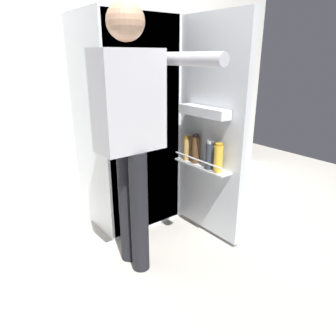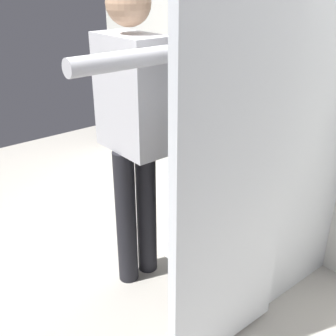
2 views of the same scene
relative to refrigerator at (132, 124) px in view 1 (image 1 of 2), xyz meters
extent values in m
plane|color=#B7B2A8|center=(-0.03, -0.51, -0.87)|extent=(6.02, 6.02, 0.00)
cube|color=silver|center=(-0.03, 0.42, 0.39)|extent=(4.40, 0.10, 2.51)
cube|color=silver|center=(-0.03, 0.05, 0.00)|extent=(0.70, 0.63, 1.74)
cube|color=white|center=(-0.03, -0.26, 0.00)|extent=(0.66, 0.01, 1.70)
cube|color=white|center=(-0.03, -0.21, -0.06)|extent=(0.62, 0.09, 0.01)
cube|color=silver|center=(0.35, -0.60, 0.00)|extent=(0.05, 0.67, 1.68)
cube|color=white|center=(0.26, -0.60, -0.26)|extent=(0.12, 0.53, 0.01)
cylinder|color=silver|center=(0.21, -0.60, -0.20)|extent=(0.01, 0.51, 0.01)
cube|color=white|center=(0.26, -0.60, 0.16)|extent=(0.10, 0.45, 0.07)
cylinder|color=#333842|center=(0.26, -0.69, -0.16)|extent=(0.06, 0.06, 0.20)
cylinder|color=silver|center=(0.26, -0.69, -0.05)|extent=(0.05, 0.05, 0.02)
cylinder|color=gold|center=(0.26, -0.77, -0.16)|extent=(0.07, 0.07, 0.20)
cylinder|color=#BC8419|center=(0.26, -0.77, -0.05)|extent=(0.06, 0.06, 0.02)
cylinder|color=brown|center=(0.26, -0.52, -0.15)|extent=(0.07, 0.07, 0.21)
cylinder|color=black|center=(0.26, -0.52, -0.04)|extent=(0.05, 0.05, 0.02)
cylinder|color=tan|center=(0.26, -0.42, -0.17)|extent=(0.06, 0.06, 0.17)
cylinder|color=#996623|center=(0.26, -0.42, -0.07)|extent=(0.05, 0.05, 0.03)
cylinder|color=#4C7F3D|center=(0.00, -0.21, 0.00)|extent=(0.09, 0.09, 0.11)
cylinder|color=black|center=(-0.38, -0.53, -0.44)|extent=(0.12, 0.12, 0.86)
cylinder|color=black|center=(-0.38, -0.68, -0.44)|extent=(0.12, 0.12, 0.86)
cube|color=silver|center=(-0.38, -0.61, 0.29)|extent=(0.42, 0.23, 0.61)
sphere|color=tan|center=(-0.38, -0.61, 0.74)|extent=(0.22, 0.22, 0.22)
cylinder|color=silver|center=(-0.39, -0.40, 0.27)|extent=(0.08, 0.08, 0.57)
cylinder|color=silver|center=(-0.09, -0.81, 0.53)|extent=(0.09, 0.57, 0.08)
camera|label=1|loc=(-1.37, -2.28, 0.56)|focal=33.65mm
camera|label=2|loc=(1.37, -1.78, 0.85)|focal=43.93mm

